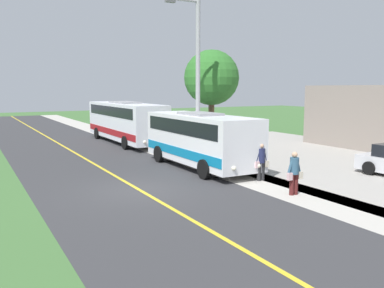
{
  "coord_description": "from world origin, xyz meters",
  "views": [
    {
      "loc": [
        5.94,
        15.04,
        4.05
      ],
      "look_at": [
        -3.5,
        -1.97,
        1.4
      ],
      "focal_mm": 38.43,
      "sensor_mm": 36.0,
      "label": 1
    }
  ],
  "objects_px": {
    "street_light_pole": "(196,75)",
    "tree_curbside": "(212,78)",
    "pedestrian_with_bags": "(294,172)",
    "pedestrian_waiting": "(261,161)",
    "transit_bus_rear": "(125,120)",
    "shuttle_bus_front": "(200,137)"
  },
  "relations": [
    {
      "from": "transit_bus_rear",
      "to": "tree_curbside",
      "type": "height_order",
      "value": "tree_curbside"
    },
    {
      "from": "pedestrian_with_bags",
      "to": "tree_curbside",
      "type": "distance_m",
      "value": 11.05
    },
    {
      "from": "pedestrian_with_bags",
      "to": "street_light_pole",
      "type": "relative_size",
      "value": 0.19
    },
    {
      "from": "pedestrian_with_bags",
      "to": "street_light_pole",
      "type": "bearing_deg",
      "value": -89.96
    },
    {
      "from": "pedestrian_with_bags",
      "to": "pedestrian_waiting",
      "type": "relative_size",
      "value": 1.01
    },
    {
      "from": "street_light_pole",
      "to": "pedestrian_waiting",
      "type": "bearing_deg",
      "value": 95.07
    },
    {
      "from": "pedestrian_waiting",
      "to": "tree_curbside",
      "type": "bearing_deg",
      "value": -105.37
    },
    {
      "from": "shuttle_bus_front",
      "to": "tree_curbside",
      "type": "distance_m",
      "value": 5.58
    },
    {
      "from": "street_light_pole",
      "to": "tree_curbside",
      "type": "height_order",
      "value": "street_light_pole"
    },
    {
      "from": "shuttle_bus_front",
      "to": "street_light_pole",
      "type": "height_order",
      "value": "street_light_pole"
    },
    {
      "from": "shuttle_bus_front",
      "to": "transit_bus_rear",
      "type": "bearing_deg",
      "value": -90.11
    },
    {
      "from": "transit_bus_rear",
      "to": "street_light_pole",
      "type": "bearing_deg",
      "value": 92.11
    },
    {
      "from": "street_light_pole",
      "to": "tree_curbside",
      "type": "xyz_separation_m",
      "value": [
        -2.51,
        -2.51,
        -0.07
      ]
    },
    {
      "from": "transit_bus_rear",
      "to": "pedestrian_waiting",
      "type": "bearing_deg",
      "value": 93.1
    },
    {
      "from": "shuttle_bus_front",
      "to": "tree_curbside",
      "type": "xyz_separation_m",
      "value": [
        -2.91,
        -3.61,
        3.1
      ]
    },
    {
      "from": "transit_bus_rear",
      "to": "shuttle_bus_front",
      "type": "bearing_deg",
      "value": 89.89
    },
    {
      "from": "transit_bus_rear",
      "to": "pedestrian_with_bags",
      "type": "height_order",
      "value": "transit_bus_rear"
    },
    {
      "from": "shuttle_bus_front",
      "to": "pedestrian_with_bags",
      "type": "xyz_separation_m",
      "value": [
        -0.4,
        6.47,
        -0.67
      ]
    },
    {
      "from": "pedestrian_waiting",
      "to": "tree_curbside",
      "type": "distance_m",
      "value": 8.67
    },
    {
      "from": "shuttle_bus_front",
      "to": "transit_bus_rear",
      "type": "xyz_separation_m",
      "value": [
        -0.02,
        -11.14,
        0.13
      ]
    },
    {
      "from": "street_light_pole",
      "to": "shuttle_bus_front",
      "type": "bearing_deg",
      "value": 70.46
    },
    {
      "from": "pedestrian_waiting",
      "to": "tree_curbside",
      "type": "relative_size",
      "value": 0.26
    }
  ]
}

